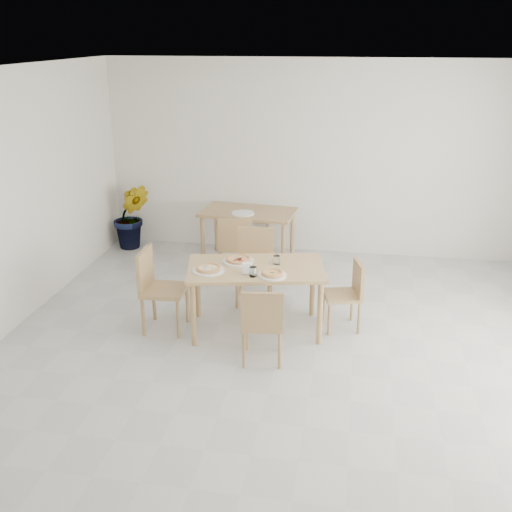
% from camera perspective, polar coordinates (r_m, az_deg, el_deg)
% --- Properties ---
extents(main_table, '(1.60, 1.10, 0.75)m').
position_cam_1_polar(main_table, '(6.47, -0.00, -1.74)').
color(main_table, tan).
rests_on(main_table, ground).
extents(chair_south, '(0.45, 0.45, 0.82)m').
position_cam_1_polar(chair_south, '(5.88, 0.62, -6.16)').
color(chair_south, tan).
rests_on(chair_south, ground).
extents(chair_north, '(0.48, 0.48, 0.90)m').
position_cam_1_polar(chair_north, '(7.27, -0.09, -0.37)').
color(chair_north, tan).
rests_on(chair_north, ground).
extents(chair_west, '(0.47, 0.47, 0.92)m').
position_cam_1_polar(chair_west, '(6.64, -9.46, -2.65)').
color(chair_west, tan).
rests_on(chair_west, ground).
extents(chair_east, '(0.47, 0.47, 0.78)m').
position_cam_1_polar(chair_east, '(6.68, 8.80, -3.27)').
color(chair_east, tan).
rests_on(chair_east, ground).
extents(plate_margherita, '(0.29, 0.29, 0.02)m').
position_cam_1_polar(plate_margherita, '(6.19, 1.56, -1.85)').
color(plate_margherita, white).
rests_on(plate_margherita, main_table).
extents(plate_mushroom, '(0.34, 0.34, 0.02)m').
position_cam_1_polar(plate_mushroom, '(6.34, -4.56, -1.37)').
color(plate_mushroom, white).
rests_on(plate_mushroom, main_table).
extents(plate_pepperoni, '(0.35, 0.35, 0.02)m').
position_cam_1_polar(plate_pepperoni, '(6.57, -1.69, -0.50)').
color(plate_pepperoni, white).
rests_on(plate_pepperoni, main_table).
extents(pizza_margherita, '(0.27, 0.27, 0.03)m').
position_cam_1_polar(pizza_margherita, '(6.19, 1.56, -1.66)').
color(pizza_margherita, '#EFB370').
rests_on(pizza_margherita, plate_margherita).
extents(pizza_mushroom, '(0.33, 0.33, 0.03)m').
position_cam_1_polar(pizza_mushroom, '(6.33, -4.57, -1.17)').
color(pizza_mushroom, '#EFB370').
rests_on(pizza_mushroom, plate_mushroom).
extents(pizza_pepperoni, '(0.31, 0.31, 0.03)m').
position_cam_1_polar(pizza_pepperoni, '(6.56, -1.69, -0.31)').
color(pizza_pepperoni, '#EFB370').
rests_on(pizza_pepperoni, plate_pepperoni).
extents(tumbler_a, '(0.07, 0.07, 0.10)m').
position_cam_1_polar(tumbler_a, '(6.50, 1.98, -0.38)').
color(tumbler_a, white).
rests_on(tumbler_a, main_table).
extents(tumbler_b, '(0.08, 0.08, 0.10)m').
position_cam_1_polar(tumbler_b, '(6.17, -0.29, -1.51)').
color(tumbler_b, white).
rests_on(tumbler_b, main_table).
extents(napkin_holder, '(0.12, 0.09, 0.13)m').
position_cam_1_polar(napkin_holder, '(6.22, -0.84, -1.22)').
color(napkin_holder, silver).
rests_on(napkin_holder, main_table).
extents(fork_a, '(0.06, 0.19, 0.01)m').
position_cam_1_polar(fork_a, '(6.69, 1.88, -0.18)').
color(fork_a, silver).
rests_on(fork_a, main_table).
extents(fork_b, '(0.02, 0.17, 0.01)m').
position_cam_1_polar(fork_b, '(6.59, 1.37, -0.48)').
color(fork_b, silver).
rests_on(fork_b, main_table).
extents(second_table, '(1.37, 0.86, 0.75)m').
position_cam_1_polar(second_table, '(8.50, -0.76, 3.69)').
color(second_table, tan).
rests_on(second_table, ground).
extents(chair_back_s, '(0.52, 0.52, 0.88)m').
position_cam_1_polar(chair_back_s, '(7.89, -2.05, 1.25)').
color(chair_back_s, tan).
rests_on(chair_back_s, ground).
extents(chair_back_n, '(0.45, 0.45, 0.88)m').
position_cam_1_polar(chair_back_n, '(9.25, 0.19, 4.18)').
color(chair_back_n, tan).
rests_on(chair_back_n, ground).
extents(plate_empty, '(0.32, 0.32, 0.02)m').
position_cam_1_polar(plate_empty, '(8.33, -1.26, 4.09)').
color(plate_empty, white).
rests_on(plate_empty, second_table).
extents(potted_plant, '(0.67, 0.60, 1.00)m').
position_cam_1_polar(potted_plant, '(9.28, -11.77, 3.73)').
color(potted_plant, '#2A681F').
rests_on(potted_plant, ground).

